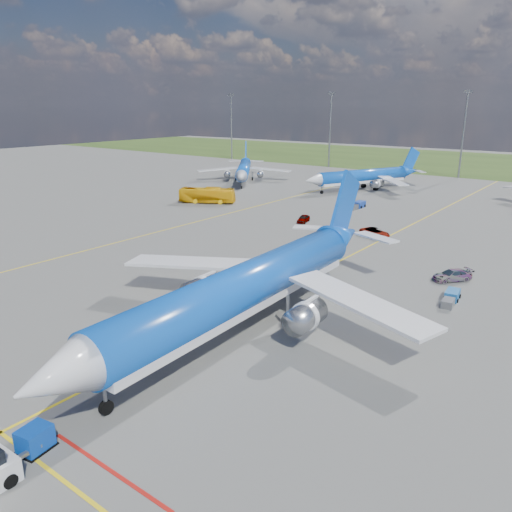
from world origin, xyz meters
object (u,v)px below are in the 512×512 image
Objects in this scene: bg_jet_nw at (244,182)px; bg_jet_nnw at (362,190)px; main_airliner at (244,331)px; service_car_a at (303,219)px; baggage_tug_w at (451,298)px; baggage_tug_c at (357,205)px; apron_bus at (207,195)px; service_car_b at (375,232)px; uld_container at (35,439)px; service_car_c at (452,275)px.

bg_jet_nnw reaches higher than bg_jet_nw.
main_airliner is 12.23× the size of service_car_a.
baggage_tug_w is 47.38m from baggage_tug_c.
apron_bus is 2.32× the size of service_car_b.
service_car_a is at bearing -75.20° from bg_jet_nw.
bg_jet_nw is at bearing 126.45° from main_airliner.
uld_container is 61.70m from service_car_a.
apron_bus is at bearing 133.52° from main_airliner.
bg_jet_nnw is 3.04× the size of apron_bus.
apron_bus is (-43.07, 42.15, 1.57)m from main_airliner.
baggage_tug_c is at bearing 93.01° from uld_container.
baggage_tug_w is at bearing -34.42° from service_car_c.
service_car_a is at bearing -97.98° from baggage_tug_c.
uld_container is at bearing -87.09° from service_car_a.
uld_container is at bearing -94.15° from bg_jet_nw.
apron_bus is (-17.89, -33.74, 1.57)m from bg_jet_nnw.
main_airliner is at bearing -87.49° from bg_jet_nw.
uld_container is at bearing -155.18° from service_car_b.
uld_container is 0.39× the size of service_car_c.
main_airliner is 43.28m from service_car_a.
bg_jet_nnw is at bearing 112.18° from baggage_tug_c.
apron_bus is at bearing 103.11° from service_car_b.
service_car_a is (-18.49, 58.87, -0.08)m from uld_container.
bg_jet_nw is 3.04× the size of apron_bus.
bg_jet_nw is at bearing 136.18° from baggage_tug_w.
service_car_a is at bearing -166.97° from service_car_c.
baggage_tug_w is at bearing -118.79° from service_car_b.
service_car_a is 13.84m from service_car_b.
uld_container is (55.22, -88.79, 0.71)m from bg_jet_nw.
bg_jet_nnw is (29.89, 6.77, 0.00)m from bg_jet_nw.
bg_jet_nw is 7.05× the size of service_car_b.
service_car_b is (13.74, -1.74, 0.05)m from service_car_a.
service_car_c is 1.03× the size of baggage_tug_w.
service_car_c is (10.61, 24.52, 0.66)m from main_airliner.
service_car_c is (28.94, -14.68, 0.03)m from service_car_a.
service_car_b is at bearing 124.49° from baggage_tug_w.
service_car_c is (65.68, -44.61, 0.66)m from bg_jet_nw.
baggage_tug_c is at bearing 53.17° from service_car_b.
apron_bus is 2.49× the size of service_car_c.
baggage_tug_w is (12.30, 37.61, -0.25)m from uld_container.
apron_bus is 29.87m from baggage_tug_c.
uld_container is at bearing -173.11° from apron_bus.
bg_jet_nw is 1.00× the size of bg_jet_nnw.
baggage_tug_w is at bearing -53.69° from baggage_tug_c.
service_car_c is at bearing -41.43° from service_car_a.
service_car_b is at bearing -21.75° from service_car_a.
main_airliner is 37.75m from service_car_b.
apron_bus is (12.00, -26.97, 1.57)m from bg_jet_nw.
service_car_c is (10.45, 44.19, -0.05)m from uld_container.
service_car_b is (-4.60, 37.46, 0.68)m from main_airliner.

